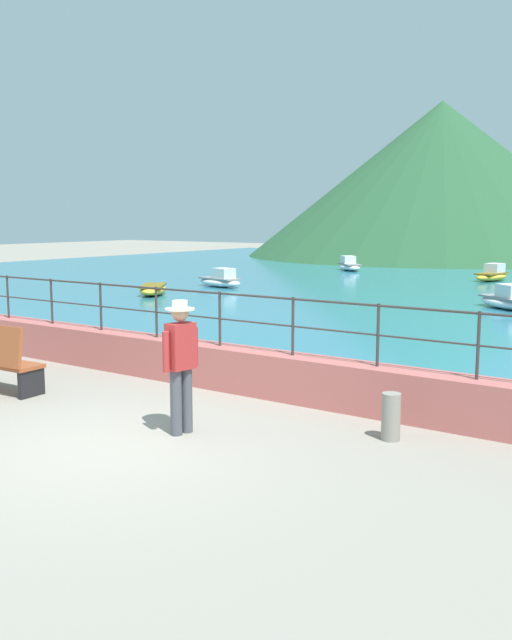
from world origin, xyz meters
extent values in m
plane|color=gray|center=(0.00, 0.00, 0.00)|extent=(120.00, 120.00, 0.00)
cube|color=#BC605B|center=(0.00, 3.20, 0.35)|extent=(20.00, 0.56, 0.70)
cylinder|color=#383330|center=(-6.37, 3.20, 1.15)|extent=(0.04, 0.04, 0.90)
cylinder|color=#383330|center=(-4.95, 3.20, 1.15)|extent=(0.04, 0.04, 0.90)
cylinder|color=#383330|center=(-3.54, 3.20, 1.15)|extent=(0.04, 0.04, 0.90)
cylinder|color=#383330|center=(-2.12, 3.20, 1.15)|extent=(0.04, 0.04, 0.90)
cylinder|color=#383330|center=(-0.71, 3.20, 1.15)|extent=(0.04, 0.04, 0.90)
cylinder|color=#383330|center=(0.71, 3.20, 1.15)|extent=(0.04, 0.04, 0.90)
cylinder|color=#383330|center=(2.12, 3.20, 1.15)|extent=(0.04, 0.04, 0.90)
cylinder|color=#383330|center=(3.54, 3.20, 1.15)|extent=(0.04, 0.04, 0.90)
cylinder|color=#383330|center=(0.00, 3.20, 1.57)|extent=(18.40, 0.04, 0.04)
cylinder|color=#383330|center=(0.00, 3.20, 1.15)|extent=(18.40, 0.03, 0.03)
cone|color=#285633|center=(-12.16, 43.99, 5.57)|extent=(27.97, 27.97, 11.15)
cube|color=black|center=(-2.75, 0.99, 0.22)|extent=(0.10, 0.47, 0.43)
cylinder|color=#4C4C56|center=(0.42, 0.83, 0.43)|extent=(0.15, 0.15, 0.86)
cylinder|color=#4C4C56|center=(0.45, 1.00, 0.43)|extent=(0.15, 0.15, 0.86)
cube|color=#B22D2D|center=(0.43, 0.91, 1.16)|extent=(0.27, 0.39, 0.60)
cylinder|color=#B22D2D|center=(0.40, 0.68, 1.12)|extent=(0.09, 0.09, 0.52)
cylinder|color=#B22D2D|center=(0.47, 1.15, 1.12)|extent=(0.09, 0.09, 0.52)
sphere|color=tan|center=(0.43, 0.91, 1.59)|extent=(0.22, 0.22, 0.22)
cylinder|color=beige|center=(0.43, 0.91, 1.64)|extent=(0.38, 0.38, 0.02)
cylinder|color=beige|center=(0.43, 0.91, 1.70)|extent=(0.20, 0.20, 0.10)
cylinder|color=gray|center=(2.78, 2.23, 0.30)|extent=(0.24, 0.24, 0.61)
ellipsoid|color=gold|center=(-11.07, 12.58, 0.24)|extent=(2.06, 2.40, 0.36)
cube|color=brown|center=(-11.07, 12.58, 0.39)|extent=(1.69, 1.94, 0.06)
ellipsoid|color=gold|center=(-2.71, 25.29, 0.24)|extent=(1.28, 2.42, 0.36)
cube|color=brown|center=(-2.71, 25.29, 0.39)|extent=(1.07, 1.94, 0.06)
cube|color=silver|center=(-2.67, 25.53, 0.62)|extent=(0.76, 0.90, 0.40)
ellipsoid|color=white|center=(-10.91, 16.29, 0.24)|extent=(2.44, 1.40, 0.36)
cube|color=gray|center=(-10.91, 16.29, 0.39)|extent=(1.97, 1.16, 0.06)
cube|color=silver|center=(-10.67, 16.23, 0.62)|extent=(0.92, 0.80, 0.40)
ellipsoid|color=white|center=(-10.73, 27.24, 0.24)|extent=(2.27, 2.26, 0.36)
cube|color=gray|center=(-10.73, 27.24, 0.39)|extent=(1.85, 1.84, 0.06)
cube|color=silver|center=(-10.90, 27.42, 0.62)|extent=(1.01, 1.01, 0.40)
ellipsoid|color=white|center=(0.47, 15.90, 0.24)|extent=(2.34, 2.17, 0.36)
cube|color=gray|center=(0.47, 15.90, 0.39)|extent=(1.90, 1.77, 0.06)
cube|color=silver|center=(0.66, 15.74, 0.62)|extent=(1.02, 1.00, 0.40)
camera|label=1|loc=(6.23, -5.70, 2.78)|focal=38.90mm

